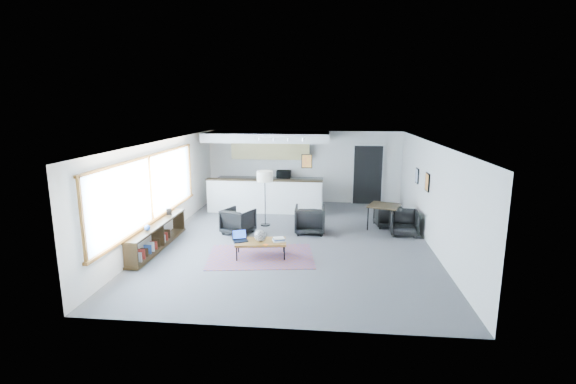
# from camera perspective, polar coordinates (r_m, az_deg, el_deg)

# --- Properties ---
(room) EXTENTS (7.02, 9.02, 2.62)m
(room) POSITION_cam_1_polar(r_m,az_deg,el_deg) (10.83, 0.72, 0.00)
(room) COLOR #4B4B4D
(room) RESTS_ON ground
(window) EXTENTS (0.10, 5.95, 1.66)m
(window) POSITION_cam_1_polar(r_m,az_deg,el_deg) (10.81, -18.33, 0.20)
(window) COLOR #8CBFFF
(window) RESTS_ON room
(console) EXTENTS (0.35, 3.00, 0.80)m
(console) POSITION_cam_1_polar(r_m,az_deg,el_deg) (10.89, -17.47, -5.80)
(console) COLOR black
(console) RESTS_ON floor
(kitchenette) EXTENTS (4.20, 1.96, 2.60)m
(kitchenette) POSITION_cam_1_polar(r_m,az_deg,el_deg) (14.59, -2.71, 3.38)
(kitchenette) COLOR white
(kitchenette) RESTS_ON floor
(doorway) EXTENTS (1.10, 0.12, 2.15)m
(doorway) POSITION_cam_1_polar(r_m,az_deg,el_deg) (15.25, 10.84, 2.40)
(doorway) COLOR black
(doorway) RESTS_ON room
(track_light) EXTENTS (1.60, 0.07, 0.15)m
(track_light) POSITION_cam_1_polar(r_m,az_deg,el_deg) (12.89, -1.04, 7.41)
(track_light) COLOR silver
(track_light) RESTS_ON room
(wall_art_lower) EXTENTS (0.03, 0.38, 0.48)m
(wall_art_lower) POSITION_cam_1_polar(r_m,az_deg,el_deg) (11.43, 18.51, 1.28)
(wall_art_lower) COLOR black
(wall_art_lower) RESTS_ON room
(wall_art_upper) EXTENTS (0.03, 0.34, 0.44)m
(wall_art_upper) POSITION_cam_1_polar(r_m,az_deg,el_deg) (12.69, 17.23, 2.13)
(wall_art_upper) COLOR black
(wall_art_upper) RESTS_ON room
(kilim_rug) EXTENTS (2.66, 2.00, 0.01)m
(kilim_rug) POSITION_cam_1_polar(r_m,az_deg,el_deg) (10.00, -3.72, -8.77)
(kilim_rug) COLOR #60394A
(kilim_rug) RESTS_ON floor
(coffee_table) EXTENTS (1.26, 0.80, 0.39)m
(coffee_table) POSITION_cam_1_polar(r_m,az_deg,el_deg) (9.88, -3.75, -6.86)
(coffee_table) COLOR brown
(coffee_table) RESTS_ON floor
(laptop) EXTENTS (0.42, 0.39, 0.24)m
(laptop) POSITION_cam_1_polar(r_m,az_deg,el_deg) (9.94, -6.61, -6.20)
(laptop) COLOR black
(laptop) RESTS_ON coffee_table
(ceramic_pot) EXTENTS (0.28, 0.28, 0.28)m
(ceramic_pot) POSITION_cam_1_polar(r_m,az_deg,el_deg) (9.82, -3.85, -5.96)
(ceramic_pot) COLOR gray
(ceramic_pot) RESTS_ON coffee_table
(book_stack) EXTENTS (0.35, 0.31, 0.09)m
(book_stack) POSITION_cam_1_polar(r_m,az_deg,el_deg) (9.84, -1.25, -6.50)
(book_stack) COLOR silver
(book_stack) RESTS_ON coffee_table
(coaster) EXTENTS (0.13, 0.13, 0.01)m
(coaster) POSITION_cam_1_polar(r_m,az_deg,el_deg) (9.61, -3.09, -7.21)
(coaster) COLOR #E5590C
(coaster) RESTS_ON coffee_table
(armchair_left) EXTENTS (0.97, 0.95, 0.78)m
(armchair_left) POSITION_cam_1_polar(r_m,az_deg,el_deg) (11.68, -6.83, -3.82)
(armchair_left) COLOR black
(armchair_left) RESTS_ON floor
(armchair_right) EXTENTS (0.84, 0.79, 0.84)m
(armchair_right) POSITION_cam_1_polar(r_m,az_deg,el_deg) (11.67, 3.01, -3.59)
(armchair_right) COLOR black
(armchair_right) RESTS_ON floor
(floor_lamp) EXTENTS (0.52, 0.52, 1.64)m
(floor_lamp) POSITION_cam_1_polar(r_m,az_deg,el_deg) (12.16, -3.19, 1.89)
(floor_lamp) COLOR black
(floor_lamp) RESTS_ON floor
(dining_table) EXTENTS (1.06, 1.06, 0.70)m
(dining_table) POSITION_cam_1_polar(r_m,az_deg,el_deg) (12.31, 13.02, -2.02)
(dining_table) COLOR black
(dining_table) RESTS_ON floor
(dining_chair_near) EXTENTS (0.66, 0.62, 0.65)m
(dining_chair_near) POSITION_cam_1_polar(r_m,az_deg,el_deg) (11.92, 15.58, -4.17)
(dining_chair_near) COLOR black
(dining_chair_near) RESTS_ON floor
(dining_chair_far) EXTENTS (0.65, 0.61, 0.61)m
(dining_chair_far) POSITION_cam_1_polar(r_m,az_deg,el_deg) (12.61, 13.42, -3.27)
(dining_chair_far) COLOR black
(dining_chair_far) RESTS_ON floor
(microwave) EXTENTS (0.51, 0.29, 0.34)m
(microwave) POSITION_cam_1_polar(r_m,az_deg,el_deg) (15.00, -0.58, 2.56)
(microwave) COLOR black
(microwave) RESTS_ON kitchenette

